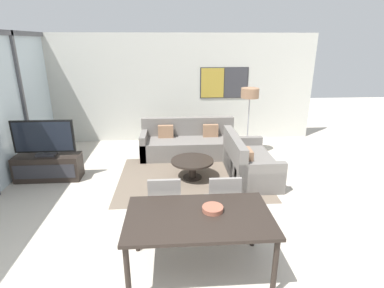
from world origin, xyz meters
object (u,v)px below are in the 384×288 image
coffee_table (192,164)px  dining_chair_centre (223,201)px  tv_console (49,167)px  dining_chair_left (165,203)px  sofa_side (247,164)px  dining_table (199,221)px  television (44,138)px  fruit_bowl (213,208)px  sofa_main (189,144)px  floor_lamp (250,97)px

coffee_table → dining_chair_centre: dining_chair_centre is taller
tv_console → dining_chair_left: dining_chair_left is taller
sofa_side → coffee_table: (-1.09, 0.00, 0.01)m
sofa_side → dining_chair_left: (-1.59, -1.84, 0.24)m
coffee_table → sofa_side: bearing=-0.1°
dining_table → tv_console: bearing=135.1°
television → sofa_side: television is taller
television → dining_chair_left: size_ratio=1.24×
coffee_table → tv_console: bearing=176.8°
dining_chair_left → dining_chair_centre: size_ratio=1.00×
dining_chair_left → fruit_bowl: dining_chair_left is taller
television → fruit_bowl: bearing=-42.3°
dining_chair_left → sofa_main: bearing=81.0°
dining_chair_left → coffee_table: bearing=74.8°
sofa_side → dining_chair_left: size_ratio=1.75×
dining_table → dining_chair_left: dining_chair_left is taller
tv_console → television: bearing=90.0°
fruit_bowl → tv_console: bearing=137.7°
dining_table → dining_chair_left: 0.83m
dining_chair_left → sofa_side: bearing=49.2°
fruit_bowl → floor_lamp: size_ratio=0.15×
television → fruit_bowl: size_ratio=4.69×
tv_console → fruit_bowl: (2.89, -2.63, 0.54)m
television → dining_chair_centre: bearing=-32.8°
coffee_table → dining_table: bearing=-92.3°
floor_lamp → television: bearing=-166.2°
sofa_main → coffee_table: (0.00, -1.31, 0.01)m
fruit_bowl → floor_lamp: 3.94m
fruit_bowl → floor_lamp: floor_lamp is taller
sofa_side → floor_lamp: (0.30, 1.20, 1.12)m
fruit_bowl → television: bearing=137.7°
dining_table → sofa_side: bearing=64.9°
fruit_bowl → dining_chair_centre: bearing=69.5°
tv_console → dining_chair_centre: bearing=-32.8°
sofa_main → dining_chair_left: (-0.50, -3.15, 0.24)m
television → dining_chair_left: (2.33, -2.00, -0.32)m
television → sofa_main: size_ratio=0.52×
dining_chair_left → dining_table: bearing=-60.9°
sofa_main → dining_chair_left: size_ratio=2.40×
floor_lamp → dining_chair_centre: bearing=-109.7°
coffee_table → dining_table: dining_table is taller
coffee_table → sofa_main: bearing=90.0°
dining_table → floor_lamp: floor_lamp is taller
television → dining_table: (2.72, -2.71, -0.16)m
dining_chair_centre → floor_lamp: (1.09, 3.05, 0.87)m
tv_console → dining_chair_centre: 3.72m
tv_console → dining_table: dining_table is taller
dining_table → fruit_bowl: (0.16, 0.08, 0.11)m
tv_console → coffee_table: tv_console is taller
coffee_table → dining_chair_centre: bearing=-81.0°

